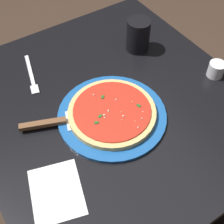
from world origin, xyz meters
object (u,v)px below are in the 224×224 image
napkin_folded_right (57,192)px  pizza (112,112)px  cup_small_sauce (216,70)px  serving_plate (112,115)px  fork (32,76)px  pizza_server (57,122)px  cup_tall_drink (138,35)px

napkin_folded_right → pizza: bearing=116.8°
napkin_folded_right → cup_small_sauce: bearing=97.7°
pizza → cup_small_sauce: cup_small_sauce is taller
serving_plate → fork: 0.31m
pizza → fork: size_ratio=1.37×
serving_plate → cup_small_sauce: size_ratio=6.05×
pizza_server → cup_tall_drink: cup_tall_drink is taller
pizza → cup_small_sauce: (0.04, 0.37, 0.00)m
pizza_server → napkin_folded_right: (0.18, -0.10, -0.01)m
cup_small_sauce → fork: size_ratio=0.28×
serving_plate → fork: bearing=-155.5°
napkin_folded_right → fork: size_ratio=0.83×
cup_small_sauce → napkin_folded_right: (0.08, -0.61, -0.02)m
serving_plate → pizza_server: bearing=-111.4°
cup_tall_drink → fork: (-0.07, -0.37, -0.05)m
cup_tall_drink → napkin_folded_right: size_ratio=0.73×
serving_plate → pizza_server: (-0.06, -0.15, 0.01)m
pizza → fork: bearing=-155.5°
pizza_server → napkin_folded_right: pizza_server is taller
cup_tall_drink → napkin_folded_right: cup_tall_drink is taller
pizza_server → pizza: bearing=68.6°
serving_plate → cup_small_sauce: cup_small_sauce is taller
serving_plate → cup_tall_drink: size_ratio=2.81×
napkin_folded_right → fork: bearing=164.3°
fork → serving_plate: bearing=24.5°
cup_tall_drink → cup_small_sauce: size_ratio=2.15×
cup_small_sauce → fork: 0.59m
cup_small_sauce → fork: (-0.32, -0.50, -0.02)m
serving_plate → pizza: pizza is taller
pizza → napkin_folded_right: bearing=-63.2°
pizza_server → cup_small_sauce: 0.53m
cup_small_sauce → napkin_folded_right: cup_small_sauce is taller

